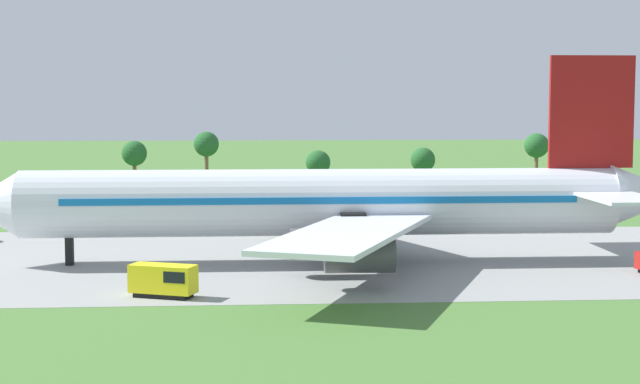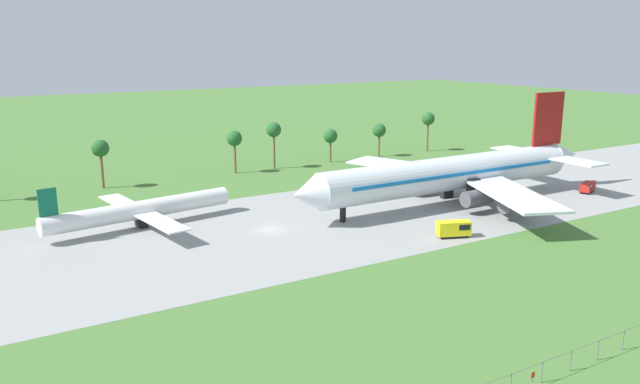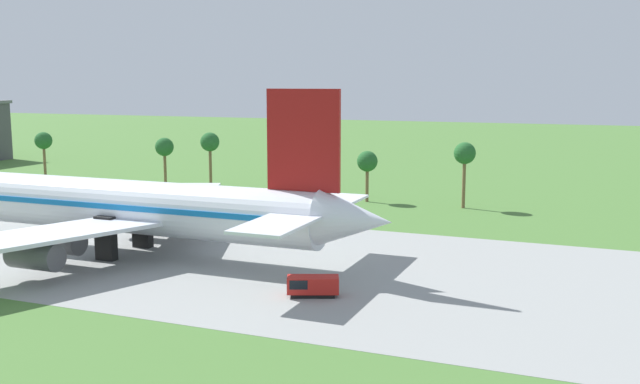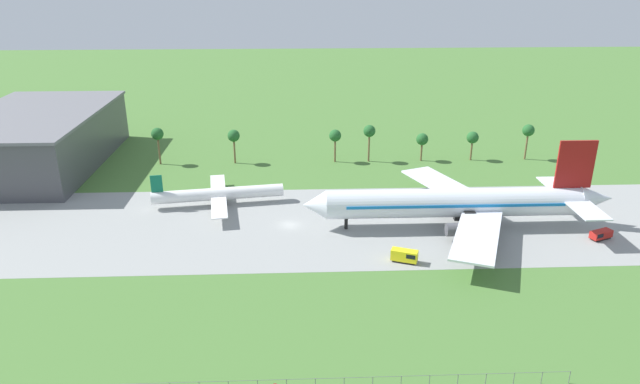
# 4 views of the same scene
# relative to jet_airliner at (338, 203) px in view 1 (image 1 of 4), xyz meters

# --- Properties ---
(jet_airliner) EXTENTS (70.11, 55.04, 20.00)m
(jet_airliner) POSITION_rel_jet_airliner_xyz_m (0.00, 0.00, 0.00)
(jet_airliner) COLOR silver
(jet_airliner) RESTS_ON ground_plane
(catering_van) EXTENTS (5.63, 3.77, 2.63)m
(catering_van) POSITION_rel_jet_airliner_xyz_m (-15.24, -16.21, -4.39)
(catering_van) COLOR black
(catering_van) RESTS_ON ground_plane
(palm_tree_row) EXTENTS (114.29, 3.60, 11.30)m
(palm_tree_row) POSITION_rel_jet_airliner_xyz_m (-17.45, 47.20, 2.36)
(palm_tree_row) COLOR brown
(palm_tree_row) RESTS_ON ground_plane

